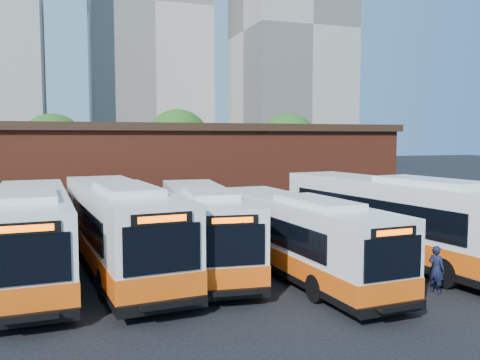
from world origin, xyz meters
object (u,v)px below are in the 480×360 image
object	(u,v)px
bus_midwest	(204,228)
transit_worker	(436,269)
bus_mideast	(298,239)
bus_west	(119,230)
bus_farwest	(31,237)
bus_east	(399,223)

from	to	relation	value
bus_midwest	transit_worker	bearing A→B (deg)	-39.71
transit_worker	bus_mideast	bearing A→B (deg)	27.62
bus_west	bus_midwest	world-z (taller)	bus_west
bus_midwest	bus_mideast	size ratio (longest dim) A/B	1.05
bus_farwest	transit_worker	world-z (taller)	bus_farwest
bus_east	bus_mideast	bearing A→B (deg)	178.43
bus_west	transit_worker	bearing A→B (deg)	-38.82
bus_west	bus_midwest	distance (m)	3.59
bus_farwest	bus_mideast	world-z (taller)	bus_farwest
bus_farwest	bus_mideast	size ratio (longest dim) A/B	1.10
bus_farwest	bus_east	size ratio (longest dim) A/B	0.93
bus_midwest	bus_east	size ratio (longest dim) A/B	0.89
bus_east	transit_worker	world-z (taller)	bus_east
bus_mideast	bus_east	world-z (taller)	bus_east
bus_west	transit_worker	size ratio (longest dim) A/B	8.06
bus_mideast	bus_west	bearing A→B (deg)	151.85
bus_farwest	bus_west	xyz separation A→B (m)	(3.35, -0.00, 0.05)
bus_farwest	bus_mideast	xyz separation A→B (m)	(10.02, -3.03, -0.16)
bus_farwest	transit_worker	distance (m)	15.20
bus_west	bus_midwest	size ratio (longest dim) A/B	1.09
bus_mideast	bus_midwest	bearing A→B (deg)	131.26
bus_farwest	bus_west	world-z (taller)	bus_west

